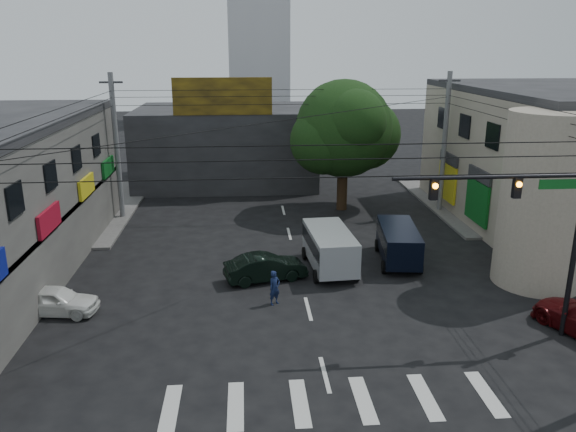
{
  "coord_description": "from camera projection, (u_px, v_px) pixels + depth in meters",
  "views": [
    {
      "loc": [
        -2.56,
        -19.49,
        10.66
      ],
      "look_at": [
        -0.7,
        4.0,
        3.53
      ],
      "focal_mm": 35.0,
      "sensor_mm": 36.0,
      "label": 1
    }
  ],
  "objects": [
    {
      "name": "silver_minivan",
      "position": [
        330.0,
        250.0,
        27.76
      ],
      "size": [
        4.89,
        2.54,
        1.99
      ],
      "primitive_type": null,
      "rotation": [
        0.0,
        0.0,
        1.64
      ],
      "color": "#ACAFB4",
      "rests_on": "ground"
    },
    {
      "name": "ground",
      "position": [
        314.0,
        332.0,
        21.88
      ],
      "size": [
        160.0,
        160.0,
        0.0
      ],
      "primitive_type": "plane",
      "color": "black",
      "rests_on": "ground"
    },
    {
      "name": "billboard",
      "position": [
        222.0,
        96.0,
        39.6
      ],
      "size": [
        7.0,
        0.3,
        2.6
      ],
      "primitive_type": "cube",
      "color": "olive",
      "rests_on": "building_far"
    },
    {
      "name": "white_compact",
      "position": [
        55.0,
        300.0,
        23.2
      ],
      "size": [
        2.35,
        3.88,
        1.19
      ],
      "primitive_type": "imported",
      "rotation": [
        0.0,
        0.0,
        1.43
      ],
      "color": "white",
      "rests_on": "ground"
    },
    {
      "name": "navy_van",
      "position": [
        398.0,
        245.0,
        28.75
      ],
      "size": [
        5.05,
        2.9,
        1.84
      ],
      "primitive_type": null,
      "rotation": [
        0.0,
        0.0,
        1.44
      ],
      "color": "black",
      "rests_on": "ground"
    },
    {
      "name": "sidewalk_far_right",
      "position": [
        531.0,
        200.0,
        40.39
      ],
      "size": [
        16.0,
        16.0,
        0.15
      ],
      "primitive_type": "cube",
      "color": "#514F4C",
      "rests_on": "ground"
    },
    {
      "name": "street_tree",
      "position": [
        344.0,
        129.0,
        36.82
      ],
      "size": [
        6.4,
        6.4,
        8.7
      ],
      "color": "black",
      "rests_on": "ground"
    },
    {
      "name": "traffic_gantry",
      "position": [
        536.0,
        216.0,
        20.11
      ],
      "size": [
        7.1,
        0.35,
        7.2
      ],
      "color": "black",
      "rests_on": "ground"
    },
    {
      "name": "building_far",
      "position": [
        226.0,
        145.0,
        45.52
      ],
      "size": [
        14.0,
        10.0,
        6.0
      ],
      "primitive_type": "cube",
      "color": "#232326",
      "rests_on": "ground"
    },
    {
      "name": "sidewalk_far_left",
      "position": [
        15.0,
        211.0,
        37.68
      ],
      "size": [
        16.0,
        16.0,
        0.15
      ],
      "primitive_type": "cube",
      "color": "#514F4C",
      "rests_on": "ground"
    },
    {
      "name": "utility_pole_far_right",
      "position": [
        444.0,
        144.0,
        36.61
      ],
      "size": [
        0.32,
        0.32,
        9.2
      ],
      "primitive_type": "cylinder",
      "color": "#59595B",
      "rests_on": "ground"
    },
    {
      "name": "dark_sedan",
      "position": [
        266.0,
        267.0,
        26.56
      ],
      "size": [
        3.17,
        4.51,
        1.28
      ],
      "primitive_type": "imported",
      "rotation": [
        0.0,
        0.0,
        1.82
      ],
      "color": "black",
      "rests_on": "ground"
    },
    {
      "name": "corner_column",
      "position": [
        546.0,
        200.0,
        25.37
      ],
      "size": [
        4.0,
        4.0,
        8.0
      ],
      "primitive_type": "cylinder",
      "color": "gray",
      "rests_on": "ground"
    },
    {
      "name": "utility_pole_far_left",
      "position": [
        117.0,
        148.0,
        35.03
      ],
      "size": [
        0.32,
        0.32,
        9.2
      ],
      "primitive_type": "cylinder",
      "color": "#59595B",
      "rests_on": "ground"
    },
    {
      "name": "traffic_officer",
      "position": [
        275.0,
        288.0,
        24.02
      ],
      "size": [
        0.9,
        0.89,
        1.52
      ],
      "primitive_type": "imported",
      "rotation": [
        0.0,
        0.0,
        0.63
      ],
      "color": "#111B3D",
      "rests_on": "ground"
    }
  ]
}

